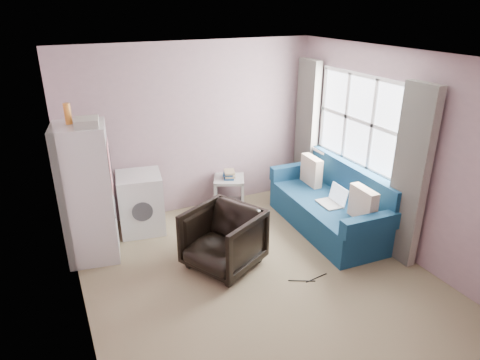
# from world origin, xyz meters

# --- Properties ---
(room) EXTENTS (3.84, 4.24, 2.54)m
(room) POSITION_xyz_m (0.02, 0.01, 1.25)
(room) COLOR #817254
(room) RESTS_ON ground
(armchair) EXTENTS (1.02, 1.04, 0.81)m
(armchair) POSITION_xyz_m (-0.27, 0.40, 0.41)
(armchair) COLOR black
(armchair) RESTS_ON ground
(fridge) EXTENTS (0.69, 0.68, 1.95)m
(fridge) POSITION_xyz_m (-1.64, 1.30, 0.87)
(fridge) COLOR silver
(fridge) RESTS_ON ground
(washing_machine) EXTENTS (0.68, 0.68, 0.83)m
(washing_machine) POSITION_xyz_m (-0.94, 1.71, 0.43)
(washing_machine) COLOR silver
(washing_machine) RESTS_ON ground
(side_table) EXTENTS (0.60, 0.60, 0.62)m
(side_table) POSITION_xyz_m (0.45, 1.82, 0.29)
(side_table) COLOR #979693
(side_table) RESTS_ON ground
(sofa) EXTENTS (1.02, 2.06, 0.90)m
(sofa) POSITION_xyz_m (1.52, 0.62, 0.33)
(sofa) COLOR navy
(sofa) RESTS_ON ground
(window_dressing) EXTENTS (0.17, 2.62, 2.18)m
(window_dressing) POSITION_xyz_m (1.78, 0.70, 1.11)
(window_dressing) COLOR white
(window_dressing) RESTS_ON ground
(floor_cables) EXTENTS (0.49, 0.16, 0.01)m
(floor_cables) POSITION_xyz_m (0.51, -0.30, 0.01)
(floor_cables) COLOR black
(floor_cables) RESTS_ON ground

